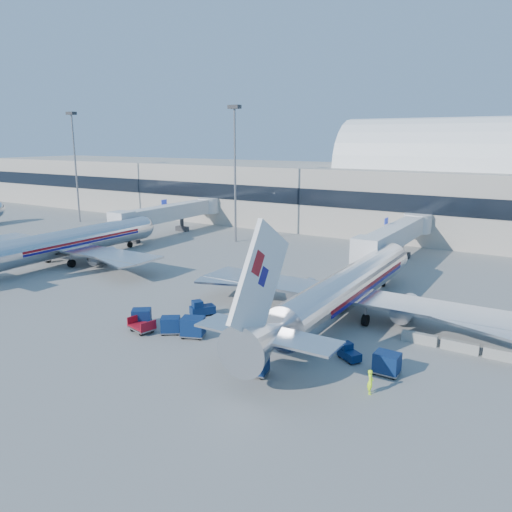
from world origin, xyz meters
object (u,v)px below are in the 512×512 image
Objects in this scene: airliner_main at (344,289)px; cart_solo_far at (387,363)px; cart_open_red at (142,327)px; barrier_mid at (460,346)px; cart_train_c at (142,317)px; barrier_far at (504,355)px; tug_right at (349,353)px; cart_train_a at (193,327)px; airliner_mid at (64,243)px; barrier_near at (419,338)px; tug_lead at (244,337)px; mast_west at (235,154)px; cart_train_b at (171,325)px; mast_far_west at (74,151)px; jetbridge_mid at (174,212)px; ramp_worker at (370,382)px; cart_solo_near at (255,363)px; tug_left at (202,309)px; jetbridge_near at (398,234)px.

airliner_main is 18.99× the size of cart_solo_far.
airliner_main is 19.60m from cart_open_red.
cart_train_c is (-26.78, -9.51, 0.41)m from barrier_mid.
cart_open_red is (-28.87, -10.71, 0.01)m from barrier_far.
tug_right is 0.98× the size of cart_train_c.
airliner_mid is at bearing 138.16° from cart_train_a.
barrier_near is 15.14m from tug_lead.
mast_west is 44.06m from cart_train_b.
cart_train_a reaches higher than cart_train_c.
cart_train_c is (14.52, -37.51, -13.93)m from mast_west.
jetbridge_mid is at bearing 1.81° from mast_far_west.
ramp_worker reaches higher than tug_lead.
barrier_far is 20.02m from cart_solo_near.
mast_west is at bearing 62.73° from tug_left.
airliner_mid is at bearing 53.67° from ramp_worker.
cart_solo_near is at bearing -147.26° from cart_solo_far.
mast_far_west is 7.53× the size of barrier_far.
tug_left is 1.17× the size of cart_train_c.
jetbridge_near is at bearing 95.22° from airliner_main.
barrier_far is (44.60, -28.00, -14.34)m from mast_west.
cart_train_b reaches higher than cart_open_red.
cart_train_a reaches higher than cart_train_b.
jetbridge_mid is 9.17× the size of barrier_near.
barrier_near is 20.81m from tug_left.
tug_lead is (-16.08, -8.13, 0.17)m from barrier_mid.
barrier_far is at bearing 0.00° from barrier_mid.
tug_right is at bearing -35.98° from jetbridge_mid.
barrier_near is 15.43m from cart_solo_near.
cart_solo_far is (3.37, -0.93, 0.31)m from tug_right.
tug_lead is 5.78m from cart_solo_near.
airliner_main reaches higher than jetbridge_mid.
barrier_near and barrier_mid have the same top height.
jetbridge_near is 37.52m from cart_solo_far.
jetbridge_near is at bearing 87.26° from cart_open_red.
cart_solo_far reaches higher than tug_right.
ramp_worker is at bearing -93.76° from barrier_near.
cart_train_b is 3.68m from cart_train_c.
airliner_main reaches higher than cart_solo_near.
barrier_mid is at bearing -12.50° from airliner_main.
cart_open_red is (-14.27, -13.21, -2.47)m from airliner_main.
barrier_mid is at bearing -27.35° from jetbridge_mid.
jetbridge_near is 12.00× the size of cart_train_c.
jetbridge_mid reaches higher than tug_right.
tug_lead is 0.81× the size of tug_left.
tug_lead reaches higher than barrier_far.
barrier_mid is 1.12× the size of tug_left.
mast_west is at bearing 113.68° from cart_solo_near.
mast_far_west reaches higher than ramp_worker.
airliner_mid is 30.82m from cart_open_red.
cart_train_b is 1.26× the size of ramp_worker.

